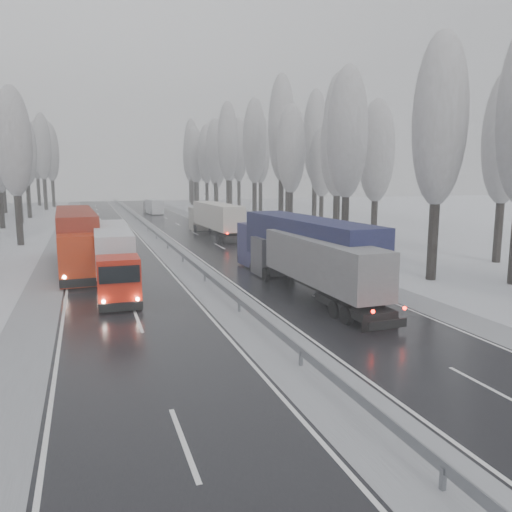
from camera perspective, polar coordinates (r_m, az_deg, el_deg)
ground at (r=16.23m, az=11.14°, el=-17.24°), size 260.00×260.00×0.00m
carriageway_right at (r=44.93m, az=-2.24°, el=0.08°), size 7.50×200.00×0.03m
carriageway_left at (r=43.16m, az=-15.71°, el=-0.65°), size 7.50×200.00×0.03m
median_slush at (r=43.74m, az=-8.84°, el=-0.27°), size 3.00×200.00×0.04m
shoulder_right at (r=46.57m, az=3.61°, el=0.40°), size 2.40×200.00×0.04m
shoulder_left at (r=43.19m, az=-22.28°, el=-0.98°), size 2.40×200.00×0.04m
median_guardrail at (r=43.63m, az=-8.85°, el=0.47°), size 0.12×200.00×0.76m
tree_16 at (r=36.20m, az=20.25°, el=14.22°), size 3.60×3.60×16.53m
tree_17 at (r=45.54m, az=26.63°, el=11.89°), size 3.60×3.60×15.54m
tree_18 at (r=45.35m, az=10.41°, el=13.56°), size 3.60×3.60×16.58m
tree_19 at (r=51.52m, az=13.62°, el=11.50°), size 3.60×3.60×14.57m
tree_20 at (r=54.06m, az=9.30°, el=12.29°), size 3.60×3.60×15.71m
tree_21 at (r=58.75m, az=9.44°, el=13.85°), size 3.60×3.60×18.62m
tree_22 at (r=63.11m, az=4.03°, el=12.03°), size 3.60×3.60×15.86m
tree_23 at (r=69.31m, az=7.58°, el=10.50°), size 3.60×3.60×13.55m
tree_24 at (r=68.65m, az=2.94°, el=14.28°), size 3.60×3.60×20.49m
tree_25 at (r=75.02m, az=6.81°, el=13.29°), size 3.60×3.60×19.44m
tree_26 at (r=78.05m, az=-0.17°, el=12.89°), size 3.60×3.60×18.78m
tree_27 at (r=84.26m, az=3.65°, el=12.10°), size 3.60×3.60×17.62m
tree_28 at (r=87.90m, az=-3.24°, el=12.82°), size 3.60×3.60×19.62m
tree_29 at (r=93.88m, az=0.52°, el=12.02°), size 3.60×3.60×18.11m
tree_30 at (r=97.31m, az=-4.69°, el=11.80°), size 3.60×3.60×17.86m
tree_31 at (r=102.77m, az=-1.99°, el=11.95°), size 3.60×3.60×18.58m
tree_32 at (r=104.59m, az=-5.69°, el=11.43°), size 3.60×3.60×17.33m
tree_33 at (r=109.17m, az=-4.53°, el=10.34°), size 3.60×3.60×14.33m
tree_34 at (r=111.33m, az=-7.00°, el=11.37°), size 3.60×3.60×17.63m
tree_35 at (r=117.46m, az=-2.93°, el=11.51°), size 3.60×3.60×18.25m
tree_36 at (r=121.30m, az=-7.39°, el=11.97°), size 3.60×3.60×20.23m
tree_37 at (r=126.67m, az=-4.59°, el=10.78°), size 3.60×3.60×16.37m
tree_38 at (r=131.92m, az=-7.58°, el=11.12°), size 3.60×3.60×17.97m
tree_39 at (r=136.38m, az=-6.73°, el=10.59°), size 3.60×3.60×16.19m
tree_62 at (r=56.69m, az=-26.01°, el=11.56°), size 3.60×3.60×16.04m
tree_68 at (r=82.19m, az=-25.75°, el=10.86°), size 3.60×3.60×16.65m
tree_70 at (r=92.20m, az=-24.88°, el=10.83°), size 3.60×3.60×17.09m
tree_72 at (r=101.72m, az=-25.78°, el=9.83°), size 3.60×3.60×15.11m
tree_73 at (r=106.08m, az=-27.15°, el=10.40°), size 3.60×3.60×17.22m
tree_74 at (r=112.22m, az=-23.25°, el=11.35°), size 3.60×3.60×19.68m
tree_76 at (r=121.49m, az=-22.42°, el=10.85°), size 3.60×3.60×18.55m
tree_77 at (r=125.83m, az=-24.82°, el=9.39°), size 3.60×3.60×14.32m
tree_78 at (r=128.32m, az=-23.86°, el=10.92°), size 3.60×3.60×19.55m
tree_79 at (r=132.49m, az=-24.88°, el=10.09°), size 3.60×3.60×17.07m
truck_grey_tarp at (r=29.64m, az=6.46°, el=-0.66°), size 2.52×14.15×3.61m
truck_blue_box at (r=33.21m, az=4.93°, el=1.28°), size 3.82×17.47×4.45m
truck_cream_box at (r=58.29m, az=-4.77°, el=4.43°), size 2.99×15.45×3.94m
box_truck_distant at (r=94.12m, az=-11.65°, el=5.54°), size 2.95×7.35×2.67m
truck_red_white at (r=34.51m, az=-16.03°, el=0.50°), size 2.45×14.37×3.68m
truck_red_red at (r=40.91m, az=-19.83°, el=2.26°), size 3.40×17.37×4.43m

